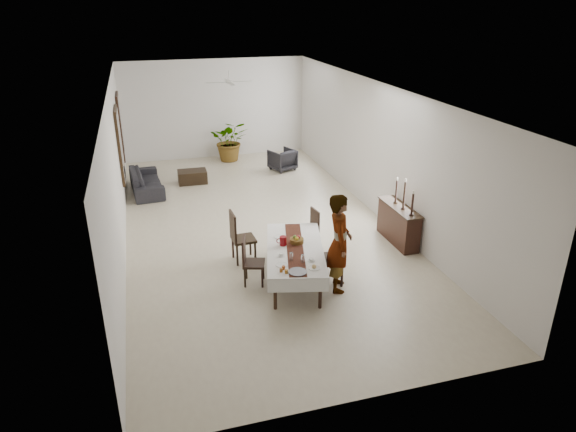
{
  "coord_description": "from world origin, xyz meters",
  "views": [
    {
      "loc": [
        -2.4,
        -10.89,
        4.99
      ],
      "look_at": [
        0.17,
        -2.03,
        1.05
      ],
      "focal_mm": 32.0,
      "sensor_mm": 36.0,
      "label": 1
    }
  ],
  "objects": [
    {
      "name": "teacup_right",
      "position": [
        0.25,
        -3.26,
        0.7
      ],
      "size": [
        0.08,
        0.08,
        0.05
      ],
      "primitive_type": "cylinder",
      "color": "silver",
      "rests_on": "saucer_right"
    },
    {
      "name": "mirror_glass_near",
      "position": [
        -2.92,
        2.2,
        1.6
      ],
      "size": [
        0.01,
        0.9,
        1.7
      ],
      "primitive_type": "cube",
      "color": "silver",
      "rests_on": "mirror_frame_near"
    },
    {
      "name": "chair_right_far_leg_bl",
      "position": [
        0.59,
        -1.76,
        0.19
      ],
      "size": [
        0.04,
        0.04,
        0.38
      ],
      "primitive_type": "cylinder",
      "rotation": [
        0.0,
        0.0,
        0.13
      ],
      "color": "black",
      "rests_on": "floor"
    },
    {
      "name": "plate_far_left",
      "position": [
        -0.04,
        -2.14,
        0.68
      ],
      "size": [
        0.21,
        0.21,
        0.01
      ],
      "primitive_type": "cylinder",
      "color": "white",
      "rests_on": "tablecloth_top"
    },
    {
      "name": "table_runner",
      "position": [
        0.12,
        -2.68,
        0.67
      ],
      "size": [
        0.83,
        2.21,
        0.0
      ],
      "primitive_type": "cube",
      "rotation": [
        0.0,
        0.0,
        -0.25
      ],
      "color": "#572618",
      "rests_on": "tablecloth_top"
    },
    {
      "name": "tablecloth_drape_far",
      "position": [
        0.4,
        -1.58,
        0.54
      ],
      "size": [
        1.01,
        0.26,
        0.26
      ],
      "primitive_type": "cube",
      "rotation": [
        0.0,
        0.0,
        -0.25
      ],
      "color": "silver",
      "rests_on": "dining_table_top"
    },
    {
      "name": "mirror_frame_far",
      "position": [
        -2.96,
        4.3,
        1.6
      ],
      "size": [
        0.06,
        1.05,
        1.85
      ],
      "primitive_type": "cube",
      "color": "black",
      "rests_on": "wall_left"
    },
    {
      "name": "wall_back",
      "position": [
        0.0,
        6.0,
        1.6
      ],
      "size": [
        6.0,
        0.02,
        3.2
      ],
      "primitive_type": "cube",
      "color": "silver",
      "rests_on": "floor"
    },
    {
      "name": "fan_blade_n",
      "position": [
        0.0,
        3.35,
        2.9
      ],
      "size": [
        0.1,
        0.55,
        0.01
      ],
      "primitive_type": "cube",
      "color": "white",
      "rests_on": "fan_hub"
    },
    {
      "name": "chair_left_near_leg_br",
      "position": [
        -0.55,
        -2.8,
        0.2
      ],
      "size": [
        0.05,
        0.05,
        0.39
      ],
      "primitive_type": "cylinder",
      "rotation": [
        0.0,
        0.0,
        -0.3
      ],
      "color": "black",
      "rests_on": "floor"
    },
    {
      "name": "chair_right_near_leg_br",
      "position": [
        0.56,
        -2.74,
        0.23
      ],
      "size": [
        0.05,
        0.05,
        0.47
      ],
      "primitive_type": "cylinder",
      "rotation": [
        0.0,
        0.0,
        -0.16
      ],
      "color": "black",
      "rests_on": "floor"
    },
    {
      "name": "wine_glass_near",
      "position": [
        0.08,
        -3.26,
        0.75
      ],
      "size": [
        0.06,
        0.06,
        0.15
      ],
      "primitive_type": "cylinder",
      "color": "silver",
      "rests_on": "tablecloth_top"
    },
    {
      "name": "saucer_right",
      "position": [
        0.25,
        -3.26,
        0.68
      ],
      "size": [
        0.13,
        0.13,
        0.01
      ],
      "primitive_type": "cylinder",
      "color": "silver",
      "rests_on": "tablecloth_top"
    },
    {
      "name": "potted_plant",
      "position": [
        0.36,
        5.39,
        0.67
      ],
      "size": [
        1.4,
        1.28,
        1.34
      ],
      "primitive_type": "imported",
      "rotation": [
        0.0,
        0.0,
        -0.21
      ],
      "color": "#284E1F",
      "rests_on": "floor"
    },
    {
      "name": "fan_rod",
      "position": [
        0.0,
        3.0,
        3.1
      ],
      "size": [
        0.04,
        0.04,
        0.2
      ],
      "primitive_type": "cylinder",
      "color": "silver",
      "rests_on": "ceiling"
    },
    {
      "name": "candlestick_far_base",
      "position": [
        2.78,
        -1.5,
        0.85
      ],
      "size": [
        0.09,
        0.09,
        0.03
      ],
      "primitive_type": "cylinder",
      "color": "black",
      "rests_on": "sideboard_top"
    },
    {
      "name": "fruit_red",
      "position": [
        0.25,
        -2.47,
        0.78
      ],
      "size": [
        0.08,
        0.08,
        0.08
      ],
      "primitive_type": "sphere",
      "color": "maroon",
      "rests_on": "fruit_basket"
    },
    {
      "name": "candlestick_near_candle",
      "position": [
        2.78,
        -2.21,
        1.34
      ],
      "size": [
        0.03,
        0.03,
        0.07
      ],
      "primitive_type": "cylinder",
      "color": "beige",
      "rests_on": "candlestick_near_shaft"
    },
    {
      "name": "jam_jar_c",
      "position": [
        -0.31,
        -3.41,
        0.7
      ],
      "size": [
        0.06,
        0.06,
        0.07
      ],
      "primitive_type": "cylinder",
      "color": "#9C4316",
      "rests_on": "tablecloth_top"
    },
    {
      "name": "wall_front",
      "position": [
        0.0,
        -6.0,
        1.6
      ],
      "size": [
        6.0,
        0.02,
        3.2
      ],
      "primitive_type": "cube",
      "color": "silver",
      "rests_on": "floor"
    },
    {
      "name": "candlestick_near_base",
      "position": [
        2.78,
        -2.21,
        0.85
      ],
      "size": [
        0.09,
        0.09,
        0.03
      ],
      "primitive_type": "cylinder",
      "color": "black",
      "rests_on": "sideboard_top"
    },
    {
      "name": "tablecloth_drape_left",
      "position": [
        -0.38,
        -2.55,
        0.54
      ],
      "size": [
        0.56,
        2.21,
        0.26
      ],
      "primitive_type": "cube",
      "rotation": [
        0.0,
        0.0,
        -0.25
      ],
      "color": "white",
      "rests_on": "dining_table_top"
    },
    {
      "name": "red_pitcher",
      "position": [
        -0.06,
        -2.5,
        0.76
      ],
      "size": [
        0.16,
        0.16,
        0.18
      ],
      "primitive_type": "cylinder",
      "rotation": [
        0.0,
        0.0,
        -0.25
      ],
      "color": "maroon",
      "rests_on": "tablecloth_top"
    },
    {
      "name": "chair_left_near_leg_fr",
      "position": [
        -0.86,
        -2.7,
        0.2
      ],
      "size": [
        0.05,
        0.05,
        0.39
      ],
      "primitive_type": "cylinder",
      "rotation": [
        0.0,
        0.0,
        -0.3
      ],
      "color": "black",
      "rests_on": "floor"
    },
    {
      "name": "sideboard_body",
      "position": [
        2.78,
        -1.72,
        0.4
      ],
      "size": [
        0.36,
        1.34,
        0.8
      ],
      "primitive_type": "cube",
      "color": "black",
      "rests_on": "floor"
    },
    {
      "name": "sofa",
      "position": [
        -2.42,
        3.12,
        0.29
      ],
      "size": [
        0.91,
        2.04,
        0.58
      ],
      "primitive_type": "imported",
      "rotation": [
        0.0,
        0.0,
        1.64
      ],
      "color": "#252328",
      "rests_on": "floor"
    },
    {
      "name": "chair_right_far_leg_fr",
      "position": [
        0.86,
        -1.41,
        0.19
      ],
      "size": [
        0.04,
        0.04,
        0.38
      ],
      "primitive_type": "cylinder",
      "rotation": [
        0.0,
        0.0,
        0.13
      ],
      "color": "black",
      "rests_on": "floor"
    },
    {
      "name": "table_leg_br",
      "position": [
        0.74,
        -1.8,
        0.31
      ],
      "size": [
        0.07,
        0.07,
        0.62
      ],
      "primitive_type": "cylinder",
      "rotation": [
        0.0,
        0.0,
        -0.25
      ],
      "color": "black",
      "rests_on": "floor"
    },
    {
      "name": "sideboard_top",
      "position": [
        2.78,
        -1.72,
        0.82
      ],
      "size": [
        0.39,
        1.39,
        0.03
      ],
      "primitive_type": "cube",
      "color": "black",
      "rests_on": "sideboard_body"
    },
    {
      "name": "chair_left_near_back",
      "position": [
        -0.83,
        -2.54,
        0.68
      ],
      "size": [
        0.15,
        0.39,
        0.5
      ],
      "primitive_type": "cube",
      "rotation": [
        0.0,
        0.0,
        -1.87
      ],
      "color": "black",
      "rests_on": "chair_left_near_seat"
    },
    {
      "name": "candlestick_mid_shaft",
      "position": [
        2.78,
        -1.86,
        1.15
      ],
      "size": [
        0.04,
        0.04,
        0.58
      ],
      "primitive_type": "cylinder",
      "color": "black",
      "rests_on": "candlestick_mid_base"
    },
    {
      "name": "chair_right_far_back",
      "position": [
        0.9,
        -1.56,
        0.67
      ],
      "size": [
        0.09,
        0.39,
        0.49
      ],
      "primitive_type": "cube",
      "rotation": [
        0.0,
        0.0,
        1.7
      ],
      "color": "black",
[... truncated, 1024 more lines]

